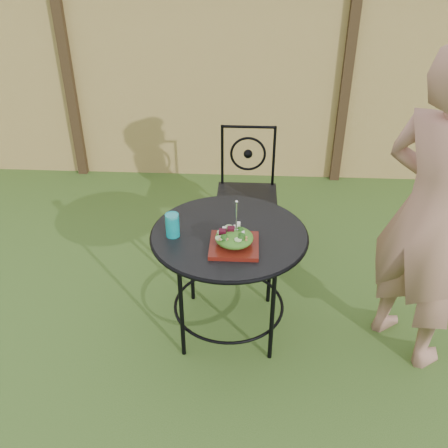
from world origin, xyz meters
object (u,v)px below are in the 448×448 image
(patio_table, at_px, (229,252))
(patio_chair, at_px, (247,188))
(salad_plate, at_px, (234,245))
(diner, at_px, (432,216))

(patio_table, relative_size, patio_chair, 0.97)
(patio_chair, xyz_separation_m, salad_plate, (-0.06, -1.14, 0.23))
(patio_chair, distance_m, diner, 1.52)
(diner, bearing_deg, salad_plate, 58.18)
(patio_table, distance_m, salad_plate, 0.22)
(patio_table, bearing_deg, diner, -4.14)
(patio_chair, xyz_separation_m, diner, (1.00, -1.07, 0.42))
(patio_table, height_order, diner, diner)
(patio_table, height_order, patio_chair, patio_chair)
(patio_chair, height_order, salad_plate, patio_chair)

